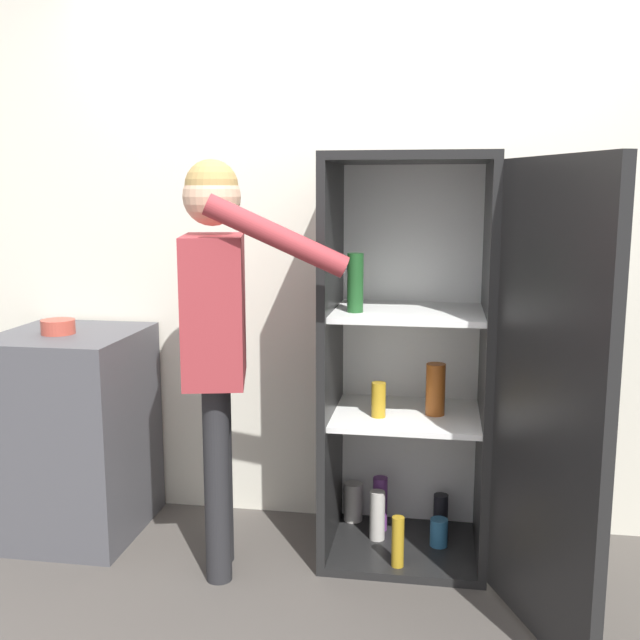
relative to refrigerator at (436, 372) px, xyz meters
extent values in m
plane|color=#4C4742|center=(-0.39, -0.55, -0.83)|extent=(12.00, 12.00, 0.00)
cube|color=silver|center=(-0.39, 0.43, 0.44)|extent=(7.00, 0.06, 2.55)
cube|color=black|center=(-0.12, 0.09, -0.81)|extent=(0.68, 0.57, 0.04)
cube|color=black|center=(-0.12, 0.09, 0.85)|extent=(0.68, 0.57, 0.04)
cube|color=white|center=(-0.12, 0.36, 0.02)|extent=(0.68, 0.03, 1.63)
cube|color=black|center=(-0.44, 0.09, 0.02)|extent=(0.04, 0.57, 1.63)
cube|color=black|center=(0.21, 0.09, 0.02)|extent=(0.03, 0.57, 1.63)
cube|color=white|center=(-0.12, 0.09, -0.22)|extent=(0.61, 0.50, 0.02)
cube|color=white|center=(-0.12, 0.09, 0.22)|extent=(0.61, 0.50, 0.02)
cube|color=black|center=(0.38, -0.50, 0.02)|extent=(0.31, 0.65, 1.63)
cylinder|color=#1E5123|center=(-0.33, 0.00, 0.36)|extent=(0.07, 0.07, 0.24)
cylinder|color=#723884|center=(-0.23, 0.21, -0.67)|extent=(0.07, 0.07, 0.25)
cylinder|color=#B78C1E|center=(-0.23, 0.02, -0.13)|extent=(0.06, 0.06, 0.15)
cylinder|color=beige|center=(-0.24, 0.11, -0.69)|extent=(0.07, 0.07, 0.22)
cylinder|color=black|center=(0.04, 0.24, -0.71)|extent=(0.07, 0.07, 0.17)
cylinder|color=#9E4C19|center=(0.00, 0.09, -0.10)|extent=(0.08, 0.08, 0.22)
cylinder|color=beige|center=(-0.36, 0.28, -0.71)|extent=(0.09, 0.09, 0.18)
cylinder|color=teal|center=(0.03, 0.09, -0.74)|extent=(0.08, 0.08, 0.12)
cylinder|color=#B78C1E|center=(-0.13, -0.12, -0.69)|extent=(0.05, 0.05, 0.21)
cylinder|color=#262628|center=(-0.88, -0.12, -0.43)|extent=(0.10, 0.10, 0.81)
cylinder|color=#262628|center=(-0.84, -0.28, -0.43)|extent=(0.10, 0.10, 0.81)
cube|color=#9E3338|center=(-0.86, -0.20, 0.27)|extent=(0.32, 0.45, 0.58)
sphere|color=#DBAD89|center=(-0.86, -0.20, 0.70)|extent=(0.22, 0.22, 0.22)
sphere|color=#AD894C|center=(-0.86, -0.20, 0.74)|extent=(0.21, 0.21, 0.21)
cylinder|color=#9E3338|center=(-0.91, 0.03, 0.24)|extent=(0.08, 0.08, 0.54)
cylinder|color=#9E3338|center=(-0.57, -0.36, 0.56)|extent=(0.53, 0.20, 0.30)
cube|color=#4C4C51|center=(-1.63, 0.06, -0.37)|extent=(0.60, 0.64, 0.93)
cylinder|color=#B24738|center=(-1.65, 0.03, 0.13)|extent=(0.15, 0.15, 0.06)
camera|label=1|loc=(0.02, -2.99, 0.72)|focal=42.00mm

